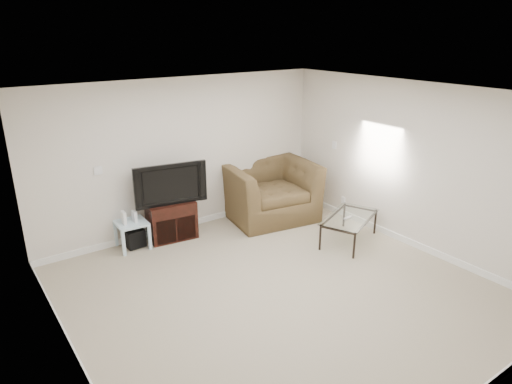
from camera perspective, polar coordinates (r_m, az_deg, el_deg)
floor at (r=6.03m, az=2.81°, el=-12.21°), size 5.00×5.00×0.00m
ceiling at (r=5.17m, az=3.28°, el=12.03°), size 5.00×5.00×0.00m
wall_back at (r=7.50m, az=-8.94°, el=4.51°), size 5.00×0.02×2.50m
wall_left at (r=4.50m, az=-23.06°, el=-7.55°), size 0.02×5.00×2.50m
wall_right at (r=7.23m, az=18.79°, el=3.11°), size 0.02×5.00×2.50m
plate_back at (r=7.00m, az=-19.15°, el=2.55°), size 0.12×0.02×0.12m
plate_right_switch at (r=8.21m, az=9.77°, el=5.80°), size 0.02×0.09×0.13m
plate_right_outlet at (r=8.29m, az=10.85°, el=-1.01°), size 0.02×0.08×0.12m
tv_stand at (r=7.45m, az=-10.60°, el=-3.38°), size 0.79×0.59×0.61m
dvd_player at (r=7.34m, az=-10.59°, el=-2.02°), size 0.41×0.31×0.05m
television at (r=7.20m, az=-10.83°, el=1.17°), size 1.07×0.39×0.65m
side_table at (r=7.27m, az=-15.20°, el=-5.17°), size 0.47×0.47×0.43m
subwoofer at (r=7.32m, az=-15.00°, el=-5.52°), size 0.30×0.30×0.28m
game_console at (r=7.10m, az=-16.19°, el=-3.12°), size 0.05×0.15×0.20m
game_case at (r=7.15m, az=-14.96°, el=-2.97°), size 0.05×0.13×0.17m
recliner at (r=8.00m, az=1.65°, el=1.33°), size 1.66×1.22×1.33m
coffee_table at (r=7.36m, az=11.52°, el=-4.56°), size 1.24×0.99×0.42m
remote at (r=7.20m, az=11.42°, el=-3.16°), size 0.17×0.07×0.02m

